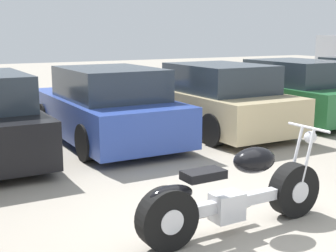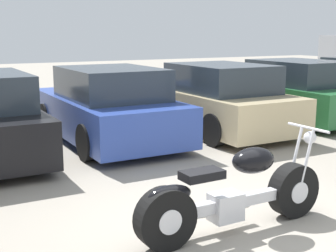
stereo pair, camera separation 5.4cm
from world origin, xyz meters
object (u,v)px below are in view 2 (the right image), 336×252
Objects in this scene: parked_car_champagne at (216,100)px; parked_car_green at (293,92)px; parked_car_blue at (108,107)px; motorcycle at (233,195)px.

parked_car_champagne is 1.00× the size of parked_car_green.
parked_car_green is at bearing 0.63° from parked_car_blue.
parked_car_champagne is at bearing 57.58° from motorcycle.
parked_car_champagne is 2.46m from parked_car_green.
parked_car_champagne and parked_car_green have the same top height.
motorcycle is 0.56× the size of parked_car_green.
motorcycle is 5.38m from parked_car_champagne.
parked_car_champagne is (2.88, 4.54, 0.26)m from motorcycle.
parked_car_blue is at bearing 84.81° from motorcycle.
parked_car_champagne is (2.45, -0.18, 0.00)m from parked_car_blue.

